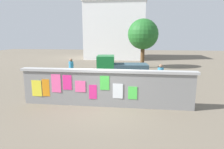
{
  "coord_description": "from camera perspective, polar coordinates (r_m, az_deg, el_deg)",
  "views": [
    {
      "loc": [
        1.41,
        -8.64,
        3.22
      ],
      "look_at": [
        0.11,
        1.36,
        1.24
      ],
      "focal_mm": 31.49,
      "sensor_mm": 36.0,
      "label": 1
    }
  ],
  "objects": [
    {
      "name": "auto_rickshaw_truck",
      "position": [
        14.2,
        2.19,
        1.69
      ],
      "size": [
        3.74,
        1.88,
        1.85
      ],
      "color": "black",
      "rests_on": "ground"
    },
    {
      "name": "person_bystander",
      "position": [
        14.63,
        -11.75,
        2.08
      ],
      "size": [
        0.42,
        0.42,
        1.62
      ],
      "color": "#D83F72",
      "rests_on": "ground"
    },
    {
      "name": "motorcycle",
      "position": [
        10.52,
        -0.26,
        -4.08
      ],
      "size": [
        1.89,
        0.6,
        0.87
      ],
      "color": "black",
      "rests_on": "ground"
    },
    {
      "name": "building_background",
      "position": [
        29.26,
        1.11,
        12.92
      ],
      "size": [
        8.56,
        6.18,
        8.26
      ],
      "color": "white",
      "rests_on": "ground"
    },
    {
      "name": "tree_roadside",
      "position": [
        20.36,
        9.02,
        11.42
      ],
      "size": [
        3.06,
        3.06,
        4.94
      ],
      "color": "brown",
      "rests_on": "ground"
    },
    {
      "name": "ground",
      "position": [
        17.01,
        2.53,
        0.18
      ],
      "size": [
        60.0,
        60.0,
        0.0
      ],
      "primitive_type": "plane",
      "color": "#6B6051"
    },
    {
      "name": "poster_wall",
      "position": [
        9.06,
        -1.85,
        -3.81
      ],
      "size": [
        8.07,
        0.42,
        1.73
      ],
      "color": "gray",
      "rests_on": "ground"
    },
    {
      "name": "bicycle_near",
      "position": [
        11.5,
        -14.75,
        -3.64
      ],
      "size": [
        1.7,
        0.44,
        0.95
      ],
      "color": "black",
      "rests_on": "ground"
    },
    {
      "name": "person_walking",
      "position": [
        11.85,
        13.9,
        -0.09
      ],
      "size": [
        0.45,
        0.45,
        1.62
      ],
      "color": "purple",
      "rests_on": "ground"
    }
  ]
}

